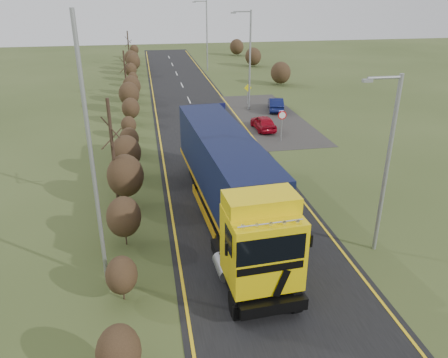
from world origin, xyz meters
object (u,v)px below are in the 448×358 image
car_red_hatchback (263,123)px  streetlight_near (386,160)px  lorry (228,177)px  speed_sign (282,120)px  car_blue_sedan (276,104)px

car_red_hatchback → streetlight_near: 19.08m
lorry → speed_sign: (6.47, 11.73, -0.76)m
lorry → car_red_hatchback: size_ratio=4.37×
lorry → car_blue_sedan: size_ratio=4.11×
car_red_hatchback → car_blue_sedan: bearing=-118.2°
lorry → speed_sign: bearing=57.4°
lorry → speed_sign: lorry is taller
car_red_hatchback → speed_sign: (0.58, -3.18, 1.11)m
streetlight_near → speed_sign: bearing=88.4°
lorry → streetlight_near: streetlight_near is taller
lorry → car_blue_sedan: bearing=63.6°
car_red_hatchback → streetlight_near: streetlight_near is taller
streetlight_near → speed_sign: streetlight_near is taller
lorry → car_red_hatchback: (5.90, 14.91, -1.87)m
speed_sign → lorry: bearing=-118.9°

